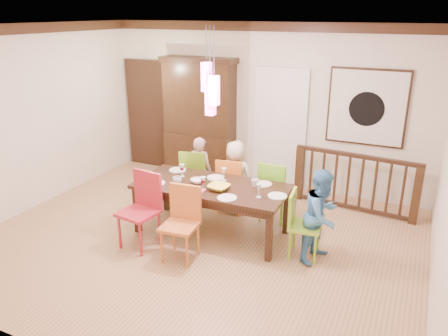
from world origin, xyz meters
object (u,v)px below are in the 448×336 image
at_px(chair_far_left, 195,172).
at_px(balustrade, 355,181).
at_px(dining_table, 211,190).
at_px(person_end_right, 322,216).
at_px(chair_end_right, 306,221).
at_px(china_hutch, 200,119).
at_px(person_far_mid, 235,177).
at_px(person_far_left, 200,171).

relative_size(chair_far_left, balustrade, 0.48).
distance_m(dining_table, person_end_right, 1.60).
bearing_deg(chair_end_right, dining_table, 80.88).
relative_size(china_hutch, person_far_mid, 1.93).
xyz_separation_m(chair_far_left, china_hutch, (-0.53, 1.17, 0.60)).
xyz_separation_m(person_far_left, person_far_mid, (0.65, -0.04, 0.01)).
xyz_separation_m(chair_far_left, chair_end_right, (2.11, -0.90, -0.03)).
xyz_separation_m(dining_table, balustrade, (1.73, 1.65, -0.17)).
bearing_deg(person_far_mid, person_far_left, -2.94).
bearing_deg(chair_end_right, chair_far_left, 60.59).
relative_size(balustrade, person_end_right, 1.62).
relative_size(chair_end_right, china_hutch, 0.39).
distance_m(person_far_mid, person_end_right, 1.78).
bearing_deg(china_hutch, balustrade, -6.62).
bearing_deg(chair_end_right, china_hutch, 45.59).
distance_m(dining_table, chair_far_left, 1.10).
distance_m(chair_end_right, china_hutch, 3.42).
distance_m(dining_table, china_hutch, 2.41).
bearing_deg(person_far_left, balustrade, -161.46).
bearing_deg(chair_far_left, dining_table, 116.85).
bearing_deg(chair_far_left, china_hutch, -79.37).
xyz_separation_m(china_hutch, balustrade, (2.98, -0.35, -0.65)).
distance_m(chair_far_left, chair_end_right, 2.29).
bearing_deg(china_hutch, chair_end_right, -38.00).
relative_size(chair_far_left, person_far_left, 0.82).
distance_m(china_hutch, person_far_mid, 1.84).
relative_size(chair_far_left, person_far_mid, 0.81).
height_order(chair_end_right, china_hutch, china_hutch).
relative_size(chair_far_left, china_hutch, 0.42).
xyz_separation_m(china_hutch, person_end_right, (2.84, -2.04, -0.53)).
height_order(person_far_left, person_end_right, person_end_right).
xyz_separation_m(dining_table, person_far_left, (-0.63, 0.83, -0.09)).
xyz_separation_m(person_far_left, person_end_right, (2.22, -0.88, 0.04)).
height_order(chair_end_right, person_end_right, person_end_right).
height_order(china_hutch, person_far_mid, china_hutch).
xyz_separation_m(chair_far_left, person_far_mid, (0.74, -0.03, 0.05)).
relative_size(dining_table, chair_end_right, 2.45).
bearing_deg(chair_end_right, person_far_mid, 51.45).
bearing_deg(chair_end_right, balustrade, -17.54).
bearing_deg(person_end_right, person_far_mid, 79.18).
relative_size(chair_far_left, chair_end_right, 1.07).
distance_m(china_hutch, person_far_left, 1.44).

